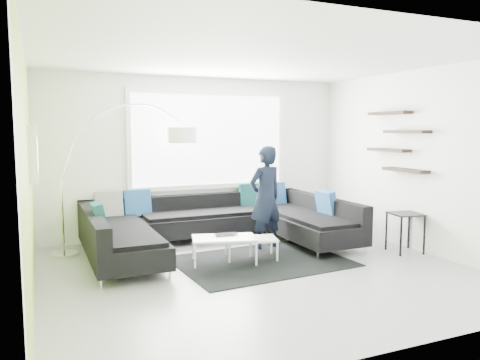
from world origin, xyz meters
name	(u,v)px	position (x,y,z in m)	size (l,w,h in m)	color
ground	(258,271)	(0.00, 0.00, 0.00)	(5.50, 5.50, 0.00)	gray
room_shell	(255,135)	(0.04, 0.21, 1.81)	(5.54, 5.04, 2.82)	white
sectional_sofa	(219,226)	(-0.08, 1.28, 0.38)	(4.02, 2.51, 0.86)	black
rug	(261,261)	(0.24, 0.39, 0.01)	(2.36, 1.72, 0.01)	black
coffee_table	(238,248)	(-0.06, 0.56, 0.19)	(1.14, 0.67, 0.37)	silver
arc_lamp	(61,180)	(-2.35, 1.83, 1.15)	(2.12, 0.58, 2.29)	white
side_table	(405,233)	(2.50, 0.00, 0.30)	(0.44, 0.44, 0.61)	black
person	(265,198)	(0.63, 1.07, 0.82)	(0.66, 0.51, 1.63)	black
laptop	(227,235)	(-0.21, 0.58, 0.39)	(0.35, 0.24, 0.03)	black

